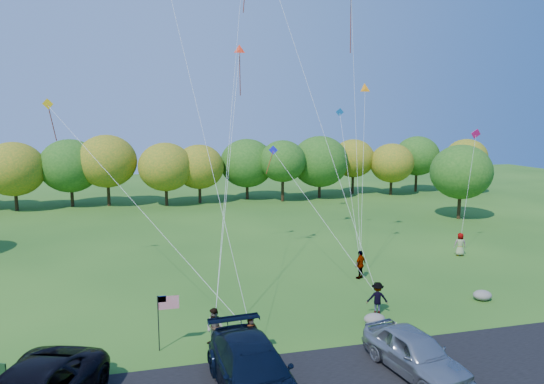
{
  "coord_description": "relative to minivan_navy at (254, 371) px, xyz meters",
  "views": [
    {
      "loc": [
        -5.78,
        -19.8,
        10.1
      ],
      "look_at": [
        0.65,
        6.0,
        6.0
      ],
      "focal_mm": 32.0,
      "sensor_mm": 36.0,
      "label": 1
    }
  ],
  "objects": [
    {
      "name": "trash_barrel",
      "position": [
        -5.77,
        3.06,
        -0.54
      ],
      "size": [
        0.59,
        0.59,
        0.88
      ],
      "primitive_type": "cylinder",
      "color": "blue",
      "rests_on": "ground"
    },
    {
      "name": "flag_assembly",
      "position": [
        -3.01,
        4.44,
        0.9
      ],
      "size": [
        0.93,
        0.6,
        2.51
      ],
      "color": "black",
      "rests_on": "ground"
    },
    {
      "name": "flyer_b",
      "position": [
        -0.86,
        4.34,
        -0.12
      ],
      "size": [
        1.06,
        1.04,
        1.72
      ],
      "primitive_type": "imported",
      "rotation": [
        0.0,
        0.0,
        -0.73
      ],
      "color": "#4C4C59",
      "rests_on": "ground"
    },
    {
      "name": "boulder_far",
      "position": [
        14.35,
        6.18,
        -0.71
      ],
      "size": [
        1.05,
        0.88,
        0.55
      ],
      "primitive_type": "ellipsoid",
      "color": "gray",
      "rests_on": "ground"
    },
    {
      "name": "flyer_c",
      "position": [
        7.76,
        5.84,
        -0.14
      ],
      "size": [
        1.23,
        0.9,
        1.7
      ],
      "primitive_type": "imported",
      "rotation": [
        0.0,
        0.0,
        2.87
      ],
      "color": "#4C4C59",
      "rests_on": "ground"
    },
    {
      "name": "boulder_near",
      "position": [
        7.06,
        4.69,
        -0.72
      ],
      "size": [
        1.07,
        0.84,
        0.54
      ],
      "primitive_type": "ellipsoid",
      "color": "slate",
      "rests_on": "ground"
    },
    {
      "name": "flyer_e",
      "position": [
        18.52,
        14.21,
        -0.13
      ],
      "size": [
        0.96,
        0.78,
        1.7
      ],
      "primitive_type": "imported",
      "rotation": [
        0.0,
        0.0,
        2.81
      ],
      "color": "#4C4C59",
      "rests_on": "ground"
    },
    {
      "name": "ground",
      "position": [
        2.47,
        3.76,
        -0.99
      ],
      "size": [
        140.0,
        140.0,
        0.0
      ],
      "primitive_type": "plane",
      "color": "#245217",
      "rests_on": "ground"
    },
    {
      "name": "flyer_d",
      "position": [
        9.23,
        11.22,
        -0.07
      ],
      "size": [
        1.14,
        0.95,
        1.82
      ],
      "primitive_type": "imported",
      "rotation": [
        0.0,
        0.0,
        3.72
      ],
      "color": "#4C4C59",
      "rests_on": "ground"
    },
    {
      "name": "minivan_silver",
      "position": [
        6.51,
        0.02,
        -0.08
      ],
      "size": [
        2.85,
        5.26,
        1.7
      ],
      "primitive_type": "imported",
      "rotation": [
        0.0,
        0.0,
        0.18
      ],
      "color": "#9699A0",
      "rests_on": "asphalt_lane"
    },
    {
      "name": "minivan_navy",
      "position": [
        0.0,
        0.0,
        0.0
      ],
      "size": [
        3.07,
        6.56,
        1.85
      ],
      "primitive_type": "imported",
      "rotation": [
        0.0,
        0.0,
        0.08
      ],
      "color": "black",
      "rests_on": "asphalt_lane"
    },
    {
      "name": "flyer_a",
      "position": [
        0.53,
        2.96,
        -0.09
      ],
      "size": [
        0.78,
        0.71,
        1.79
      ],
      "primitive_type": "imported",
      "rotation": [
        0.0,
        0.0,
        0.55
      ],
      "color": "#4C4C59",
      "rests_on": "ground"
    },
    {
      "name": "treeline",
      "position": [
        3.28,
        39.95,
        3.73
      ],
      "size": [
        75.4,
        27.87,
        8.13
      ],
      "color": "#362513",
      "rests_on": "ground"
    }
  ]
}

